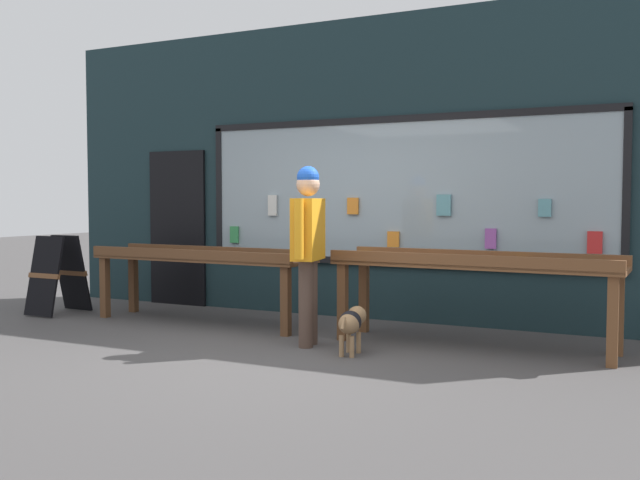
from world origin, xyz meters
TOP-DOWN VIEW (x-y plane):
  - ground_plane at (0.00, 0.00)m, footprint 40.00×40.00m
  - shopfront_facade at (-0.01, 2.39)m, footprint 8.80×0.29m
  - display_table_left at (-1.59, 1.20)m, footprint 2.79×0.75m
  - display_table_right at (1.59, 1.20)m, footprint 2.79×0.78m
  - person_browsing at (0.12, 0.56)m, footprint 0.30×0.68m
  - small_dog at (0.65, 0.40)m, footprint 0.23×0.55m
  - sandwich_board_sign at (-3.62, 0.95)m, footprint 0.52×0.70m

SIDE VIEW (x-z plane):
  - ground_plane at x=0.00m, z-range 0.00..0.00m
  - small_dog at x=0.65m, z-range 0.08..0.51m
  - sandwich_board_sign at x=-3.62m, z-range 0.01..0.99m
  - display_table_left at x=-1.59m, z-range 0.27..1.15m
  - display_table_right at x=1.59m, z-range 0.29..1.21m
  - person_browsing at x=0.12m, z-range 0.16..1.93m
  - shopfront_facade at x=-0.01m, z-range -0.02..3.59m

